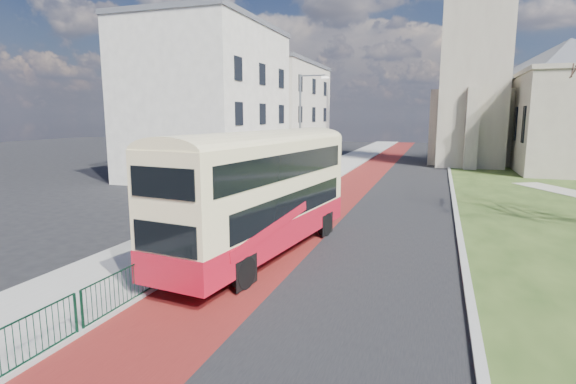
% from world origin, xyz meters
% --- Properties ---
extents(ground, '(160.00, 160.00, 0.00)m').
position_xyz_m(ground, '(0.00, 0.00, 0.00)').
color(ground, black).
rests_on(ground, ground).
extents(road_carriageway, '(9.00, 120.00, 0.01)m').
position_xyz_m(road_carriageway, '(1.50, 20.00, 0.01)').
color(road_carriageway, black).
rests_on(road_carriageway, ground).
extents(bus_lane, '(3.40, 120.00, 0.01)m').
position_xyz_m(bus_lane, '(-1.20, 20.00, 0.01)').
color(bus_lane, '#591414').
rests_on(bus_lane, ground).
extents(pavement_west, '(4.00, 120.00, 0.12)m').
position_xyz_m(pavement_west, '(-5.00, 20.00, 0.06)').
color(pavement_west, gray).
rests_on(pavement_west, ground).
extents(kerb_west, '(0.25, 120.00, 0.13)m').
position_xyz_m(kerb_west, '(-3.00, 20.00, 0.07)').
color(kerb_west, '#999993').
rests_on(kerb_west, ground).
extents(kerb_east, '(0.25, 80.00, 0.13)m').
position_xyz_m(kerb_east, '(6.10, 22.00, 0.07)').
color(kerb_east, '#999993').
rests_on(kerb_east, ground).
extents(pedestrian_railing, '(0.07, 24.00, 1.12)m').
position_xyz_m(pedestrian_railing, '(-2.95, 4.00, 0.55)').
color(pedestrian_railing, '#0B3220').
rests_on(pedestrian_railing, ground).
extents(gothic_church, '(16.38, 18.00, 40.00)m').
position_xyz_m(gothic_church, '(12.56, 38.00, 13.13)').
color(gothic_church, gray).
rests_on(gothic_church, ground).
extents(street_block_near, '(10.30, 14.30, 13.00)m').
position_xyz_m(street_block_near, '(-14.00, 22.00, 6.51)').
color(street_block_near, beige).
rests_on(street_block_near, ground).
extents(street_block_far, '(10.30, 16.30, 11.50)m').
position_xyz_m(street_block_far, '(-14.00, 38.00, 5.76)').
color(street_block_far, beige).
rests_on(street_block_far, ground).
extents(streetlamp, '(2.13, 0.18, 8.00)m').
position_xyz_m(streetlamp, '(-4.35, 18.00, 4.59)').
color(streetlamp, gray).
rests_on(streetlamp, pavement_west).
extents(bus, '(3.83, 11.00, 4.50)m').
position_xyz_m(bus, '(-1.14, 2.24, 2.57)').
color(bus, '#B51023').
rests_on(bus, ground).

